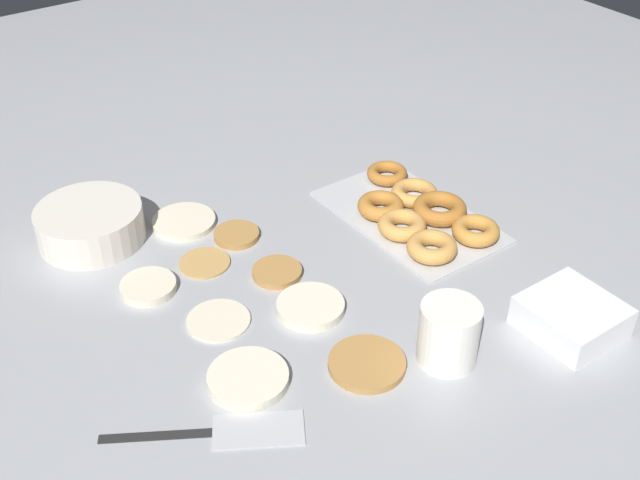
{
  "coord_description": "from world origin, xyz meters",
  "views": [
    {
      "loc": [
        -0.88,
        0.55,
        0.83
      ],
      "look_at": [
        0.01,
        -0.08,
        0.04
      ],
      "focal_mm": 45.0,
      "sensor_mm": 36.0,
      "label": 1
    }
  ],
  "objects_px": {
    "pancake_1": "(184,222)",
    "pancake_2": "(279,271)",
    "pancake_5": "(310,307)",
    "donut_tray": "(418,214)",
    "paper_cup": "(449,334)",
    "pancake_8": "(238,234)",
    "spatula": "(236,431)",
    "pancake_3": "(248,378)",
    "pancake_4": "(148,287)",
    "batter_bowl": "(90,224)",
    "container_stack": "(571,316)",
    "pancake_7": "(204,262)",
    "pancake_0": "(218,319)",
    "pancake_6": "(367,364)"
  },
  "relations": [
    {
      "from": "pancake_8",
      "to": "pancake_4",
      "type": "bearing_deg",
      "value": 102.68
    },
    {
      "from": "container_stack",
      "to": "spatula",
      "type": "bearing_deg",
      "value": 76.88
    },
    {
      "from": "pancake_7",
      "to": "batter_bowl",
      "type": "xyz_separation_m",
      "value": [
        0.18,
        0.13,
        0.03
      ]
    },
    {
      "from": "batter_bowl",
      "to": "container_stack",
      "type": "distance_m",
      "value": 0.82
    },
    {
      "from": "pancake_5",
      "to": "pancake_3",
      "type": "bearing_deg",
      "value": 115.4
    },
    {
      "from": "pancake_3",
      "to": "pancake_7",
      "type": "bearing_deg",
      "value": -16.75
    },
    {
      "from": "container_stack",
      "to": "paper_cup",
      "type": "relative_size",
      "value": 1.39
    },
    {
      "from": "pancake_4",
      "to": "batter_bowl",
      "type": "relative_size",
      "value": 0.49
    },
    {
      "from": "pancake_8",
      "to": "spatula",
      "type": "relative_size",
      "value": 0.32
    },
    {
      "from": "pancake_5",
      "to": "pancake_7",
      "type": "xyz_separation_m",
      "value": [
        0.2,
        0.08,
        -0.0
      ]
    },
    {
      "from": "pancake_0",
      "to": "paper_cup",
      "type": "height_order",
      "value": "paper_cup"
    },
    {
      "from": "pancake_2",
      "to": "pancake_8",
      "type": "relative_size",
      "value": 1.03
    },
    {
      "from": "pancake_3",
      "to": "spatula",
      "type": "distance_m",
      "value": 0.09
    },
    {
      "from": "pancake_3",
      "to": "container_stack",
      "type": "bearing_deg",
      "value": -112.35
    },
    {
      "from": "donut_tray",
      "to": "batter_bowl",
      "type": "xyz_separation_m",
      "value": [
        0.29,
        0.51,
        0.02
      ]
    },
    {
      "from": "pancake_1",
      "to": "donut_tray",
      "type": "bearing_deg",
      "value": -124.0
    },
    {
      "from": "pancake_1",
      "to": "container_stack",
      "type": "bearing_deg",
      "value": -149.81
    },
    {
      "from": "pancake_3",
      "to": "pancake_4",
      "type": "relative_size",
      "value": 1.28
    },
    {
      "from": "pancake_1",
      "to": "spatula",
      "type": "xyz_separation_m",
      "value": [
        -0.48,
        0.17,
        -0.0
      ]
    },
    {
      "from": "pancake_3",
      "to": "pancake_4",
      "type": "bearing_deg",
      "value": 4.99
    },
    {
      "from": "pancake_7",
      "to": "container_stack",
      "type": "bearing_deg",
      "value": -141.41
    },
    {
      "from": "pancake_1",
      "to": "pancake_8",
      "type": "bearing_deg",
      "value": -146.69
    },
    {
      "from": "pancake_2",
      "to": "pancake_8",
      "type": "distance_m",
      "value": 0.13
    },
    {
      "from": "pancake_1",
      "to": "pancake_8",
      "type": "xyz_separation_m",
      "value": [
        -0.09,
        -0.06,
        0.0
      ]
    },
    {
      "from": "container_stack",
      "to": "paper_cup",
      "type": "height_order",
      "value": "paper_cup"
    },
    {
      "from": "pancake_3",
      "to": "donut_tray",
      "type": "xyz_separation_m",
      "value": [
        0.17,
        -0.47,
        0.01
      ]
    },
    {
      "from": "paper_cup",
      "to": "spatula",
      "type": "xyz_separation_m",
      "value": [
        0.06,
        0.32,
        -0.05
      ]
    },
    {
      "from": "paper_cup",
      "to": "pancake_1",
      "type": "bearing_deg",
      "value": 15.68
    },
    {
      "from": "pancake_3",
      "to": "pancake_8",
      "type": "bearing_deg",
      "value": -28.61
    },
    {
      "from": "pancake_5",
      "to": "donut_tray",
      "type": "relative_size",
      "value": 0.31
    },
    {
      "from": "pancake_2",
      "to": "batter_bowl",
      "type": "xyz_separation_m",
      "value": [
        0.28,
        0.21,
        0.03
      ]
    },
    {
      "from": "pancake_5",
      "to": "pancake_8",
      "type": "distance_m",
      "value": 0.24
    },
    {
      "from": "pancake_1",
      "to": "paper_cup",
      "type": "bearing_deg",
      "value": -164.32
    },
    {
      "from": "pancake_1",
      "to": "pancake_2",
      "type": "bearing_deg",
      "value": -164.73
    },
    {
      "from": "pancake_1",
      "to": "batter_bowl",
      "type": "relative_size",
      "value": 0.62
    },
    {
      "from": "pancake_1",
      "to": "pancake_3",
      "type": "relative_size",
      "value": 0.98
    },
    {
      "from": "pancake_8",
      "to": "spatula",
      "type": "height_order",
      "value": "pancake_8"
    },
    {
      "from": "paper_cup",
      "to": "spatula",
      "type": "relative_size",
      "value": 0.38
    },
    {
      "from": "pancake_3",
      "to": "spatula",
      "type": "height_order",
      "value": "pancake_3"
    },
    {
      "from": "pancake_4",
      "to": "container_stack",
      "type": "bearing_deg",
      "value": -133.65
    },
    {
      "from": "pancake_7",
      "to": "spatula",
      "type": "xyz_separation_m",
      "value": [
        -0.35,
        0.15,
        -0.0
      ]
    },
    {
      "from": "pancake_0",
      "to": "pancake_1",
      "type": "distance_m",
      "value": 0.28
    },
    {
      "from": "batter_bowl",
      "to": "container_stack",
      "type": "xyz_separation_m",
      "value": [
        -0.65,
        -0.5,
        -0.01
      ]
    },
    {
      "from": "pancake_1",
      "to": "pancake_5",
      "type": "bearing_deg",
      "value": -171.48
    },
    {
      "from": "pancake_2",
      "to": "donut_tray",
      "type": "distance_m",
      "value": 0.29
    },
    {
      "from": "pancake_3",
      "to": "pancake_6",
      "type": "xyz_separation_m",
      "value": [
        -0.07,
        -0.16,
        -0.0
      ]
    },
    {
      "from": "spatula",
      "to": "pancake_7",
      "type": "bearing_deg",
      "value": 98.46
    },
    {
      "from": "pancake_0",
      "to": "spatula",
      "type": "height_order",
      "value": "pancake_0"
    },
    {
      "from": "batter_bowl",
      "to": "pancake_1",
      "type": "bearing_deg",
      "value": -108.66
    },
    {
      "from": "pancake_0",
      "to": "donut_tray",
      "type": "bearing_deg",
      "value": -85.93
    }
  ]
}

